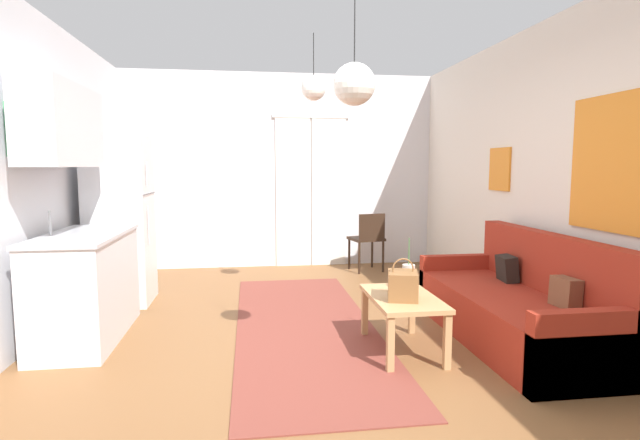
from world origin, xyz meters
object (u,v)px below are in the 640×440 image
object	(u,v)px
refrigerator	(120,220)
pendant_lamp_far	(314,88)
bamboo_vase	(408,277)
accent_chair	(368,237)
pendant_lamp_near	(354,84)
couch	(520,308)
coffee_table	(403,304)
handbag	(403,285)

from	to	relation	value
refrigerator	pendant_lamp_far	bearing A→B (deg)	-11.25
bamboo_vase	pendant_lamp_far	distance (m)	2.16
accent_chair	pendant_lamp_far	size ratio (longest dim) A/B	1.23
pendant_lamp_far	pendant_lamp_near	bearing A→B (deg)	-89.31
couch	accent_chair	world-z (taller)	couch
bamboo_vase	pendant_lamp_near	bearing A→B (deg)	-132.70
coffee_table	pendant_lamp_far	xyz separation A→B (m)	(-0.52, 1.37, 1.85)
pendant_lamp_near	pendant_lamp_far	world-z (taller)	same
couch	pendant_lamp_far	distance (m)	2.82
couch	bamboo_vase	bearing A→B (deg)	173.51
handbag	refrigerator	bearing A→B (deg)	143.29
bamboo_vase	pendant_lamp_far	world-z (taller)	pendant_lamp_far
couch	pendant_lamp_near	xyz separation A→B (m)	(-1.54, -0.55, 1.70)
accent_chair	bamboo_vase	bearing A→B (deg)	71.09
bamboo_vase	handbag	bearing A→B (deg)	-116.49
refrigerator	bamboo_vase	bearing A→B (deg)	-31.11
couch	pendant_lamp_far	size ratio (longest dim) A/B	3.11
coffee_table	bamboo_vase	world-z (taller)	bamboo_vase
couch	coffee_table	size ratio (longest dim) A/B	2.39
couch	bamboo_vase	distance (m)	0.98
refrigerator	pendant_lamp_far	xyz separation A→B (m)	(2.01, -0.40, 1.35)
couch	refrigerator	size ratio (longest dim) A/B	1.17
coffee_table	refrigerator	xyz separation A→B (m)	(-2.53, 1.77, 0.50)
handbag	couch	bearing A→B (deg)	8.87
couch	pendant_lamp_near	world-z (taller)	pendant_lamp_near
coffee_table	pendant_lamp_near	distance (m)	1.74
bamboo_vase	accent_chair	size ratio (longest dim) A/B	0.53
coffee_table	refrigerator	world-z (taller)	refrigerator
pendant_lamp_near	handbag	bearing A→B (deg)	39.21
pendant_lamp_far	coffee_table	bearing A→B (deg)	-69.16
couch	coffee_table	xyz separation A→B (m)	(-1.04, -0.08, 0.10)
accent_chair	handbag	bearing A→B (deg)	69.15
coffee_table	refrigerator	distance (m)	3.13
bamboo_vase	pendant_lamp_far	size ratio (longest dim) A/B	0.65
refrigerator	accent_chair	xyz separation A→B (m)	(2.96, 1.15, -0.40)
bamboo_vase	handbag	xyz separation A→B (m)	(-0.14, -0.27, 0.00)
couch	handbag	distance (m)	1.12
handbag	accent_chair	bearing A→B (deg)	81.26
pendant_lamp_near	accent_chair	bearing A→B (deg)	74.64
accent_chair	pendant_lamp_near	xyz separation A→B (m)	(-0.93, -3.40, 1.50)
coffee_table	accent_chair	size ratio (longest dim) A/B	1.06
pendant_lamp_near	coffee_table	bearing A→B (deg)	43.36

